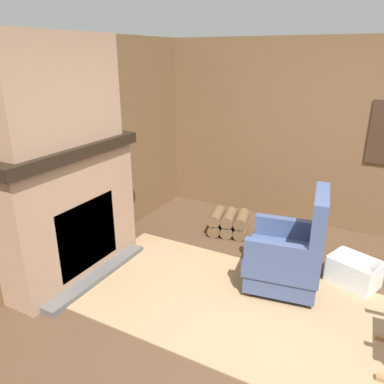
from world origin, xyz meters
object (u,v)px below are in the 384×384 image
object	(u,v)px
armchair	(289,255)
firewood_stack	(229,223)
oil_lamp_vase	(41,138)
storage_case	(76,133)
laundry_basket	(354,272)

from	to	relation	value
armchair	firewood_stack	size ratio (longest dim) A/B	1.86
oil_lamp_vase	storage_case	distance (m)	0.42
armchair	oil_lamp_vase	bearing A→B (deg)	16.16
firewood_stack	laundry_basket	world-z (taller)	firewood_stack
firewood_stack	armchair	bearing A→B (deg)	-40.68
firewood_stack	oil_lamp_vase	xyz separation A→B (m)	(-1.09, -1.79, 1.33)
firewood_stack	laundry_basket	distance (m)	1.60
storage_case	laundry_basket	bearing A→B (deg)	19.27
storage_case	armchair	bearing A→B (deg)	14.59
laundry_basket	storage_case	world-z (taller)	storage_case
firewood_stack	laundry_basket	size ratio (longest dim) A/B	1.02
armchair	laundry_basket	distance (m)	0.72
firewood_stack	storage_case	xyz separation A→B (m)	(-1.09, -1.37, 1.29)
firewood_stack	oil_lamp_vase	world-z (taller)	oil_lamp_vase
laundry_basket	storage_case	distance (m)	3.07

